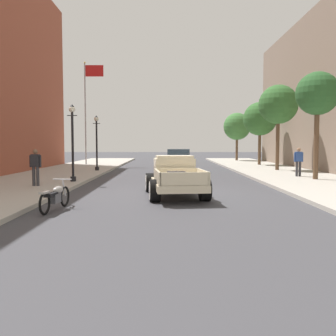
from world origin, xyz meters
name	(u,v)px	position (x,y,z in m)	size (l,w,h in m)	color
ground_plane	(177,194)	(0.00, 0.00, 0.00)	(140.00, 140.00, 0.00)	#3D3D42
sidewalk_left	(1,192)	(-7.25, 0.00, 0.07)	(5.50, 64.00, 0.15)	#ADA89E
hotrod_truck_cream	(176,176)	(-0.03, -0.46, 0.75)	(2.52, 5.06, 1.58)	beige
motorcycle_parked	(57,196)	(-3.75, -3.84, 0.44)	(0.62, 2.11, 0.93)	black
car_background_grey	(181,161)	(0.50, 11.40, 0.77)	(2.06, 4.40, 1.65)	slate
pedestrian_sidewalk_left	(37,165)	(-6.24, 1.48, 1.09)	(0.53, 0.22, 1.65)	#333338
pedestrian_sidewalk_right	(300,160)	(7.25, 6.27, 1.09)	(0.53, 0.22, 1.65)	#333338
street_lamp_near	(74,137)	(-5.06, 3.45, 2.39)	(0.50, 0.32, 3.85)	black
street_lamp_far	(98,139)	(-5.30, 11.00, 2.39)	(0.50, 0.32, 3.85)	black
flagpole	(90,102)	(-7.49, 18.48, 5.77)	(1.74, 0.16, 9.16)	#B2B2B7
street_tree_nearest	(320,94)	(7.58, 4.60, 4.62)	(2.27, 2.27, 5.66)	brown
street_tree_second	(280,105)	(7.55, 11.46, 4.78)	(2.77, 2.77, 6.04)	brown
street_tree_third	(262,119)	(7.84, 17.85, 4.19)	(2.95, 2.95, 5.53)	brown
street_tree_farthest	(239,127)	(7.36, 26.16, 3.89)	(2.99, 2.99, 5.25)	brown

